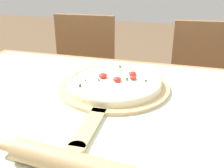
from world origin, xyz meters
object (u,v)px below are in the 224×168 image
object	(u,v)px
rolling_pin	(89,168)
chair_right	(203,90)
pizza	(114,82)
chair_left	(82,77)
pizza_peel	(113,89)

from	to	relation	value
rolling_pin	chair_right	bearing A→B (deg)	74.61
rolling_pin	chair_right	distance (m)	1.19
pizza	chair_right	bearing A→B (deg)	60.47
pizza	rolling_pin	world-z (taller)	rolling_pin
pizza	rolling_pin	size ratio (longest dim) A/B	0.74
chair_left	chair_right	distance (m)	0.74
pizza	chair_right	size ratio (longest dim) A/B	0.38
pizza_peel	pizza	size ratio (longest dim) A/B	1.75
rolling_pin	chair_left	size ratio (longest dim) A/B	0.52
rolling_pin	chair_right	world-z (taller)	chair_right
pizza	chair_left	size ratio (longest dim) A/B	0.38
chair_left	chair_right	size ratio (longest dim) A/B	1.00
pizza_peel	chair_left	xyz separation A→B (m)	(-0.37, 0.67, -0.26)
pizza_peel	pizza	world-z (taller)	pizza
rolling_pin	chair_left	distance (m)	1.23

